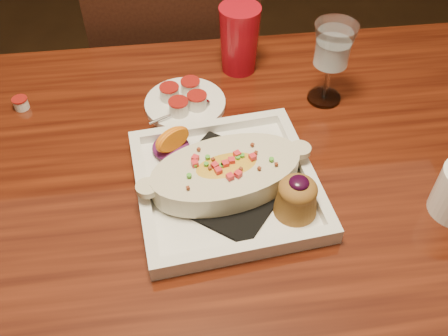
{
  "coord_description": "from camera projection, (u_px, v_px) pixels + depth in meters",
  "views": [
    {
      "loc": [
        -0.02,
        -0.53,
        1.38
      ],
      "look_at": [
        0.06,
        0.03,
        0.77
      ],
      "focal_mm": 40.0,
      "sensor_mm": 36.0,
      "label": 1
    }
  ],
  "objects": [
    {
      "name": "table",
      "position": [
        195.0,
        228.0,
        0.89
      ],
      "size": [
        1.5,
        0.9,
        0.75
      ],
      "color": "#60210D",
      "rests_on": "floor"
    },
    {
      "name": "chair_far",
      "position": [
        178.0,
        81.0,
        1.42
      ],
      "size": [
        0.42,
        0.42,
        0.93
      ],
      "rotation": [
        0.0,
        0.0,
        3.14
      ],
      "color": "black",
      "rests_on": "floor"
    },
    {
      "name": "plate",
      "position": [
        231.0,
        179.0,
        0.8
      ],
      "size": [
        0.31,
        0.31,
        0.08
      ],
      "rotation": [
        0.0,
        0.0,
        0.1
      ],
      "color": "white",
      "rests_on": "table"
    },
    {
      "name": "goblet",
      "position": [
        333.0,
        50.0,
        0.9
      ],
      "size": [
        0.08,
        0.08,
        0.16
      ],
      "color": "silver",
      "rests_on": "table"
    },
    {
      "name": "saucer",
      "position": [
        184.0,
        102.0,
        0.96
      ],
      "size": [
        0.16,
        0.16,
        0.11
      ],
      "color": "white",
      "rests_on": "table"
    },
    {
      "name": "creamer_loose",
      "position": [
        21.0,
        103.0,
        0.96
      ],
      "size": [
        0.03,
        0.03,
        0.02
      ],
      "color": "white",
      "rests_on": "table"
    },
    {
      "name": "red_tumbler",
      "position": [
        239.0,
        39.0,
        1.01
      ],
      "size": [
        0.08,
        0.08,
        0.14
      ],
      "primitive_type": "cone",
      "color": "#B00C1A",
      "rests_on": "table"
    }
  ]
}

